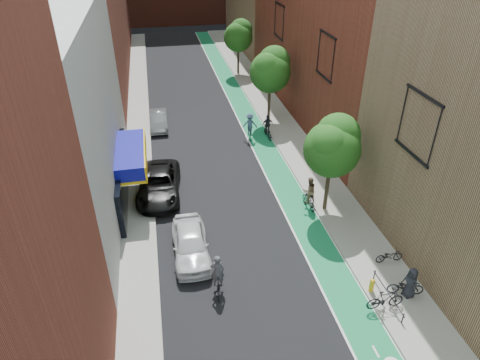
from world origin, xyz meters
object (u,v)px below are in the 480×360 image
fire_hydrant (372,285)px  parked_car_silver (159,120)px  pedestrian (411,283)px  cyclist_lane_near (309,195)px  cyclist_lane_far (250,127)px  parked_car_white (191,243)px  cyclist_lane_mid (268,130)px  cyclist_lead (218,279)px  parked_car_black (159,184)px

fire_hydrant → parked_car_silver: bearing=113.5°
pedestrian → cyclist_lane_near: bearing=-179.6°
pedestrian → cyclist_lane_far: bearing=176.7°
parked_car_white → cyclist_lane_far: cyclist_lane_far is taller
cyclist_lane_far → fire_hydrant: 18.23m
parked_car_white → fire_hydrant: size_ratio=6.43×
cyclist_lane_near → pedestrian: cyclist_lane_near is taller
cyclist_lane_near → cyclist_lane_mid: cyclist_lane_near is taller
cyclist_lane_far → pedestrian: (3.72, -18.75, -0.04)m
parked_car_white → cyclist_lane_far: bearing=65.1°
pedestrian → fire_hydrant: size_ratio=2.29×
cyclist_lane_near → pedestrian: size_ratio=1.27×
parked_car_silver → fire_hydrant: (9.48, -21.84, -0.15)m
cyclist_lane_near → cyclist_lane_mid: 10.31m
cyclist_lead → cyclist_lane_far: bearing=-100.4°
fire_hydrant → pedestrian: bearing=-21.6°
parked_car_silver → fire_hydrant: 23.81m
parked_car_black → cyclist_lane_near: 9.89m
cyclist_lead → fire_hydrant: bearing=175.1°
parked_car_black → fire_hydrant: bearing=-43.0°
cyclist_lead → cyclist_lane_far: (5.32, 16.47, 0.25)m
cyclist_lead → cyclist_lane_near: cyclist_lead is taller
cyclist_lane_far → cyclist_lane_mid: bearing=-172.3°
parked_car_black → pedestrian: size_ratio=3.47×
cyclist_lane_mid → fire_hydrant: (0.60, -17.98, -0.18)m
parked_car_black → fire_hydrant: (9.90, -11.02, -0.27)m
fire_hydrant → cyclist_lead: bearing=167.6°
parked_car_silver → parked_car_black: bearing=-91.2°
cyclist_lane_near → cyclist_lane_mid: bearing=-97.5°
parked_car_silver → cyclist_lane_far: size_ratio=1.88×
cyclist_lane_near → fire_hydrant: (0.60, -7.67, -0.39)m
cyclist_lead → fire_hydrant: cyclist_lead is taller
cyclist_lane_mid → cyclist_lead: bearing=64.7°
parked_car_silver → cyclist_lane_near: (8.88, -14.17, 0.24)m
parked_car_black → cyclist_lane_mid: cyclist_lane_mid is taller
cyclist_lane_far → pedestrian: bearing=113.9°
parked_car_silver → cyclist_lane_mid: bearing=-22.5°
cyclist_lane_near → cyclist_lane_far: bearing=-89.3°
pedestrian → parked_car_black: bearing=-149.9°
parked_car_silver → cyclist_lane_mid: size_ratio=2.10×
parked_car_silver → cyclist_lane_mid: (8.88, -3.86, 0.04)m
parked_car_white → cyclist_lane_mid: bearing=59.9°
cyclist_lane_far → cyclist_lane_near: bearing=110.9°
pedestrian → fire_hydrant: pedestrian is taller
cyclist_lane_mid → pedestrian: (2.22, -18.61, 0.27)m
parked_car_black → cyclist_lane_far: 10.54m
cyclist_lane_far → parked_car_white: bearing=77.5°
parked_car_white → parked_car_black: size_ratio=0.81×
cyclist_lane_near → cyclist_lane_mid: size_ratio=1.08×
parked_car_white → fire_hydrant: bearing=-28.1°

